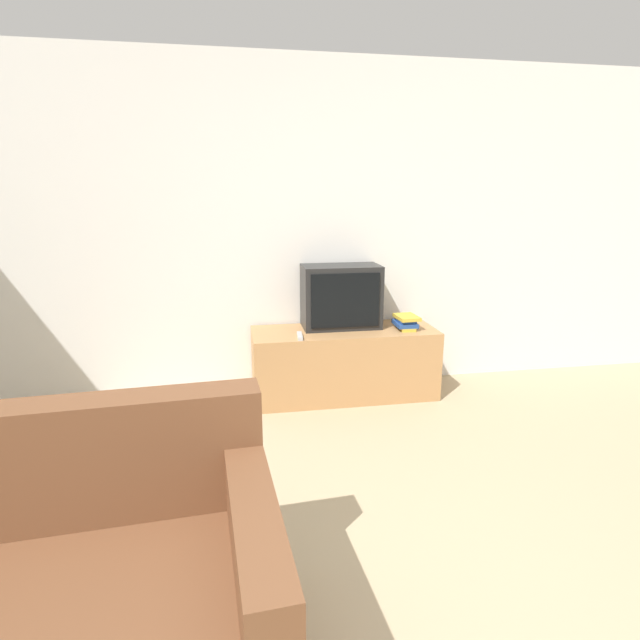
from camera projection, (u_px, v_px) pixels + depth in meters
wall_back at (285, 231)px, 3.96m from camera, size 9.00×0.06×2.60m
tv_stand at (344, 363)px, 3.99m from camera, size 1.44×0.52×0.55m
television at (341, 296)px, 3.95m from camera, size 0.61×0.33×0.50m
book_stack at (406, 322)px, 3.93m from camera, size 0.18×0.23×0.11m
remote_on_stand at (300, 336)px, 3.70m from camera, size 0.05×0.19×0.02m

